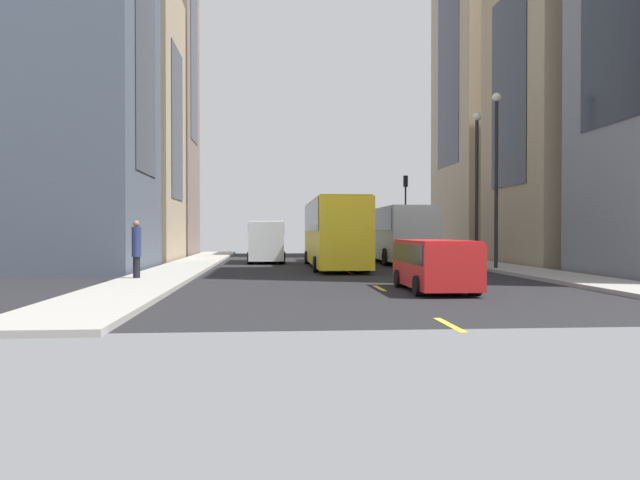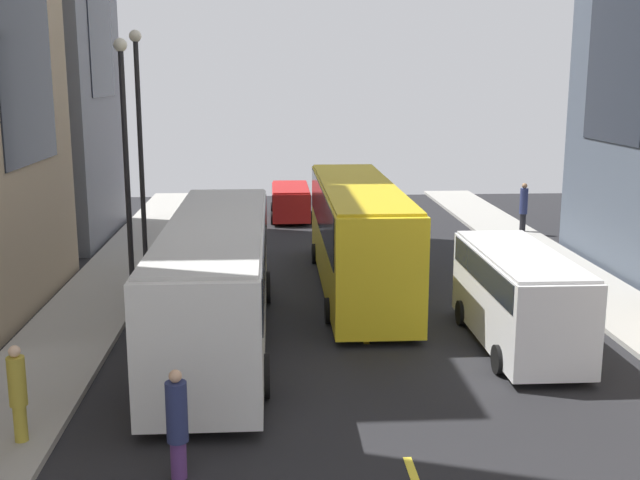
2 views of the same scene
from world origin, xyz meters
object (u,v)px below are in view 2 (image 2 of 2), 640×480
at_px(car_red_0, 291,200).
at_px(pedestrian_waiting_curb, 177,422).
at_px(city_bus_white, 217,271).
at_px(pedestrian_walking_far, 524,206).
at_px(pedestrian_crossing_mid, 18,391).
at_px(streetcar_yellow, 358,227).
at_px(delivery_van_white, 518,292).

bearing_deg(car_red_0, pedestrian_waiting_curb, -95.80).
relative_size(city_bus_white, pedestrian_walking_far, 5.49).
height_order(pedestrian_walking_far, pedestrian_waiting_curb, pedestrian_walking_far).
height_order(city_bus_white, pedestrian_crossing_mid, city_bus_white).
distance_m(pedestrian_walking_far, pedestrian_waiting_curb, 24.94).
relative_size(pedestrian_crossing_mid, pedestrian_waiting_curb, 0.94).
distance_m(pedestrian_crossing_mid, pedestrian_waiting_curb, 3.46).
bearing_deg(city_bus_white, pedestrian_walking_far, 47.38).
distance_m(city_bus_white, streetcar_yellow, 6.81).
relative_size(streetcar_yellow, pedestrian_walking_far, 5.45).
height_order(car_red_0, pedestrian_waiting_curb, pedestrian_waiting_curb).
bearing_deg(city_bus_white, streetcar_yellow, 50.40).
bearing_deg(delivery_van_white, pedestrian_waiting_curb, -141.53).
xyz_separation_m(delivery_van_white, pedestrian_waiting_curb, (-8.18, -6.50, -0.44)).
bearing_deg(pedestrian_walking_far, streetcar_yellow, -97.93).
distance_m(city_bus_white, pedestrian_crossing_mid, 6.89).
xyz_separation_m(city_bus_white, pedestrian_walking_far, (12.84, 13.96, -0.68)).
distance_m(city_bus_white, car_red_0, 18.79).
bearing_deg(city_bus_white, car_red_0, 82.64).
bearing_deg(delivery_van_white, streetcar_yellow, 120.97).
relative_size(car_red_0, pedestrian_waiting_curb, 2.26).
height_order(streetcar_yellow, pedestrian_walking_far, streetcar_yellow).
bearing_deg(pedestrian_crossing_mid, city_bus_white, -133.73).
bearing_deg(streetcar_yellow, pedestrian_walking_far, 45.70).
relative_size(city_bus_white, delivery_van_white, 1.98).
bearing_deg(pedestrian_waiting_curb, city_bus_white, 54.05).
xyz_separation_m(pedestrian_crossing_mid, pedestrian_waiting_curb, (3.18, -1.35, -0.10)).
bearing_deg(pedestrian_waiting_curb, streetcar_yellow, 35.81).
bearing_deg(car_red_0, streetcar_yellow, -81.74).
xyz_separation_m(city_bus_white, delivery_van_white, (7.96, -0.78, -0.49)).
distance_m(delivery_van_white, pedestrian_walking_far, 15.53).
relative_size(delivery_van_white, pedestrian_crossing_mid, 3.16).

